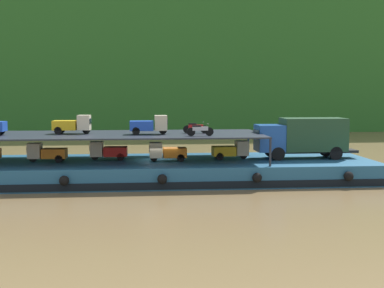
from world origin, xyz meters
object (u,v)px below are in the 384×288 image
cargo_barge (161,170)px  mini_truck_upper_fore (149,125)px  mini_truck_lower_aft (47,153)px  mini_truck_lower_bow (231,150)px  motorcycle_upper_centre (196,128)px  mini_truck_lower_mid (108,151)px  covered_lorry (303,136)px  motorcycle_upper_port (200,130)px  mini_truck_upper_mid (73,124)px  mini_truck_lower_fore (167,152)px

cargo_barge → mini_truck_upper_fore: 3.57m
mini_truck_lower_aft → mini_truck_lower_bow: bearing=1.4°
mini_truck_lower_aft → motorcycle_upper_centre: 11.05m
mini_truck_lower_mid → mini_truck_upper_fore: (3.11, -1.13, 2.00)m
covered_lorry → motorcycle_upper_port: size_ratio=4.14×
mini_truck_upper_mid → motorcycle_upper_centre: size_ratio=1.46×
mini_truck_lower_fore → motorcycle_upper_port: (2.23, -1.82, 1.74)m
mini_truck_lower_fore → motorcycle_upper_centre: bearing=12.1°
mini_truck_upper_mid → motorcycle_upper_centre: bearing=-2.6°
mini_truck_lower_aft → motorcycle_upper_port: bearing=-11.0°
mini_truck_lower_fore → mini_truck_lower_bow: (4.87, 0.65, 0.00)m
covered_lorry → mini_truck_lower_mid: bearing=178.1°
mini_truck_upper_fore → motorcycle_upper_centre: (3.44, 0.54, -0.26)m
covered_lorry → mini_truck_lower_aft: size_ratio=2.85×
mini_truck_upper_fore → mini_truck_upper_mid: bearing=170.5°
mini_truck_lower_aft → mini_truck_lower_mid: size_ratio=1.00×
mini_truck_upper_fore → motorcycle_upper_port: mini_truck_upper_fore is taller
motorcycle_upper_port → covered_lorry: bearing=16.2°
mini_truck_lower_bow → mini_truck_upper_fore: size_ratio=1.02×
mini_truck_lower_fore → mini_truck_lower_bow: same height
mini_truck_lower_mid → mini_truck_upper_mid: size_ratio=1.00×
cargo_barge → motorcycle_upper_port: (2.71, -2.25, 3.18)m
mini_truck_lower_aft → mini_truck_lower_fore: 8.77m
mini_truck_lower_mid → mini_truck_lower_fore: bearing=-13.4°
mini_truck_lower_bow → mini_truck_upper_mid: size_ratio=1.01×
mini_truck_lower_aft → mini_truck_upper_fore: size_ratio=1.00×
mini_truck_lower_bow → mini_truck_lower_aft: bearing=-178.6°
covered_lorry → mini_truck_upper_mid: 17.39m
cargo_barge → mini_truck_lower_aft: size_ratio=11.51×
covered_lorry → motorcycle_upper_port: bearing=-163.8°
covered_lorry → mini_truck_lower_fore: (-10.42, -0.55, -1.00)m
mini_truck_lower_mid → mini_truck_lower_bow: bearing=-2.5°
mini_truck_lower_mid → mini_truck_lower_fore: (4.40, -1.05, 0.00)m
mini_truck_lower_mid → mini_truck_upper_fore: mini_truck_upper_fore is taller
motorcycle_upper_centre → mini_truck_upper_fore: bearing=-171.1°
motorcycle_upper_centre → mini_truck_lower_bow: bearing=4.0°
mini_truck_lower_aft → mini_truck_upper_fore: mini_truck_upper_fore is taller
mini_truck_lower_fore → motorcycle_upper_port: 3.37m
mini_truck_lower_aft → mini_truck_lower_mid: bearing=9.7°
mini_truck_upper_fore → mini_truck_lower_mid: bearing=160.0°
covered_lorry → mini_truck_upper_mid: (-17.36, 0.31, 1.00)m
cargo_barge → motorcycle_upper_port: 4.75m
cargo_barge → mini_truck_upper_mid: bearing=176.2°
cargo_barge → covered_lorry: (10.90, 0.12, 2.45)m
mini_truck_lower_mid → mini_truck_lower_fore: same height
covered_lorry → mini_truck_lower_fore: size_ratio=2.84×
mini_truck_lower_fore → mini_truck_lower_bow: 4.91m
cargo_barge → mini_truck_lower_mid: (-3.92, 0.62, 1.44)m
mini_truck_lower_fore → cargo_barge: bearing=138.1°
cargo_barge → covered_lorry: covered_lorry is taller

